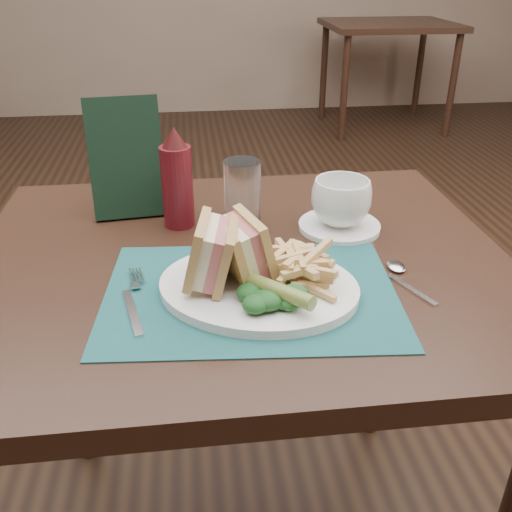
# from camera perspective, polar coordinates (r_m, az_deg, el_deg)

# --- Properties ---
(floor) EXTENTS (7.00, 7.00, 0.00)m
(floor) POSITION_cam_1_polar(r_m,az_deg,el_deg) (1.81, -2.82, -13.59)
(floor) COLOR black
(floor) RESTS_ON ground
(wall_back) EXTENTS (6.00, 0.00, 6.00)m
(wall_back) POSITION_cam_1_polar(r_m,az_deg,el_deg) (4.99, -6.04, 14.20)
(wall_back) COLOR gray
(wall_back) RESTS_ON ground
(table_main) EXTENTS (0.90, 0.75, 0.75)m
(table_main) POSITION_cam_1_polar(r_m,az_deg,el_deg) (1.18, -1.30, -16.15)
(table_main) COLOR black
(table_main) RESTS_ON ground
(table_bg_right) EXTENTS (0.90, 0.75, 0.75)m
(table_bg_right) POSITION_cam_1_polar(r_m,az_deg,el_deg) (4.54, 12.76, 17.14)
(table_bg_right) COLOR black
(table_bg_right) RESTS_ON ground
(placemat) EXTENTS (0.46, 0.35, 0.00)m
(placemat) POSITION_cam_1_polar(r_m,az_deg,el_deg) (0.86, -0.53, -3.74)
(placemat) COLOR #174B4C
(placemat) RESTS_ON table_main
(plate) EXTENTS (0.36, 0.32, 0.01)m
(plate) POSITION_cam_1_polar(r_m,az_deg,el_deg) (0.85, 0.24, -3.17)
(plate) COLOR white
(plate) RESTS_ON placemat
(sandwich_half_a) EXTENTS (0.09, 0.11, 0.10)m
(sandwich_half_a) POSITION_cam_1_polar(r_m,az_deg,el_deg) (0.83, -5.91, 0.37)
(sandwich_half_a) COLOR tan
(sandwich_half_a) RESTS_ON plate
(sandwich_half_b) EXTENTS (0.10, 0.12, 0.10)m
(sandwich_half_b) POSITION_cam_1_polar(r_m,az_deg,el_deg) (0.83, -2.59, 0.55)
(sandwich_half_b) COLOR tan
(sandwich_half_b) RESTS_ON plate
(kale_garnish) EXTENTS (0.11, 0.08, 0.03)m
(kale_garnish) POSITION_cam_1_polar(r_m,az_deg,el_deg) (0.79, 1.49, -4.13)
(kale_garnish) COLOR #163D1A
(kale_garnish) RESTS_ON plate
(pickle_spear) EXTENTS (0.10, 0.10, 0.03)m
(pickle_spear) POSITION_cam_1_polar(r_m,az_deg,el_deg) (0.79, 2.09, -3.42)
(pickle_spear) COLOR #5B6E2A
(pickle_spear) RESTS_ON plate
(fries_pile) EXTENTS (0.18, 0.20, 0.06)m
(fries_pile) POSITION_cam_1_polar(r_m,az_deg,el_deg) (0.85, 4.37, -0.27)
(fries_pile) COLOR tan
(fries_pile) RESTS_ON plate
(fork) EXTENTS (0.07, 0.17, 0.01)m
(fork) POSITION_cam_1_polar(r_m,az_deg,el_deg) (0.85, -12.14, -4.16)
(fork) COLOR silver
(fork) RESTS_ON placemat
(spoon) EXTENTS (0.09, 0.15, 0.01)m
(spoon) POSITION_cam_1_polar(r_m,az_deg,el_deg) (0.91, 14.77, -2.28)
(spoon) COLOR silver
(spoon) RESTS_ON table_main
(saucer) EXTENTS (0.17, 0.17, 0.01)m
(saucer) POSITION_cam_1_polar(r_m,az_deg,el_deg) (1.06, 8.32, 2.98)
(saucer) COLOR white
(saucer) RESTS_ON table_main
(coffee_cup) EXTENTS (0.13, 0.13, 0.09)m
(coffee_cup) POSITION_cam_1_polar(r_m,az_deg,el_deg) (1.04, 8.50, 5.34)
(coffee_cup) COLOR white
(coffee_cup) RESTS_ON saucer
(drinking_glass) EXTENTS (0.09, 0.09, 0.13)m
(drinking_glass) POSITION_cam_1_polar(r_m,az_deg,el_deg) (1.03, -1.36, 6.01)
(drinking_glass) COLOR white
(drinking_glass) RESTS_ON table_main
(ketchup_bottle) EXTENTS (0.07, 0.07, 0.19)m
(ketchup_bottle) POSITION_cam_1_polar(r_m,az_deg,el_deg) (1.04, -7.93, 7.77)
(ketchup_bottle) COLOR #4F0D13
(ketchup_bottle) RESTS_ON table_main
(check_presenter) EXTENTS (0.15, 0.10, 0.22)m
(check_presenter) POSITION_cam_1_polar(r_m,az_deg,el_deg) (1.11, -12.86, 9.53)
(check_presenter) COLOR black
(check_presenter) RESTS_ON table_main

